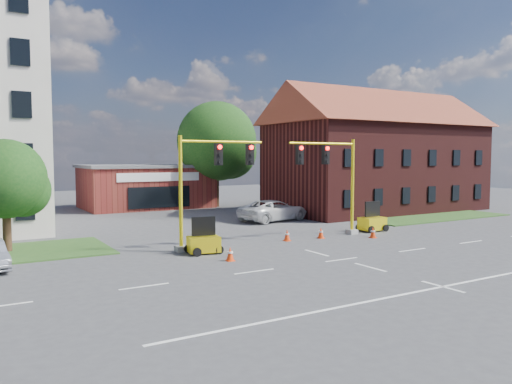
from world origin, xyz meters
TOP-DOWN VIEW (x-y plane):
  - ground at (0.00, 0.00)m, footprint 120.00×120.00m
  - grass_verge_ne at (18.00, 9.00)m, footprint 14.00×4.00m
  - lane_markings at (0.00, -3.00)m, footprint 60.00×36.00m
  - brick_shop at (0.00, 29.98)m, footprint 12.40×8.40m
  - townhouse_row at (18.00, 16.00)m, footprint 21.00×11.00m
  - tree_large at (6.91, 27.08)m, footprint 8.47×8.07m
  - tree_nw_front at (-13.79, 10.58)m, footprint 4.40×4.19m
  - signal_mast_west at (-4.36, 6.00)m, footprint 5.30×0.60m
  - signal_mast_east at (4.36, 6.00)m, footprint 5.30×0.60m
  - trailer_west at (-5.19, 4.91)m, footprint 1.80×1.37m
  - trailer_east at (8.07, 6.28)m, footprint 1.74×1.19m
  - cone_a at (-4.87, 2.54)m, footprint 0.40×0.40m
  - cone_b at (0.80, 5.94)m, footprint 0.40×0.40m
  - cone_c at (6.07, 4.13)m, footprint 0.40×0.40m
  - cone_d at (3.15, 5.65)m, footprint 0.40×0.40m
  - pickup_white at (5.26, 14.38)m, footprint 6.42×3.91m

SIDE VIEW (x-z plane):
  - ground at x=0.00m, z-range 0.00..0.00m
  - lane_markings at x=0.00m, z-range 0.00..0.01m
  - grass_verge_ne at x=18.00m, z-range 0.00..0.08m
  - cone_a at x=-4.87m, z-range -0.01..0.69m
  - cone_b at x=0.80m, z-range -0.01..0.69m
  - cone_c at x=6.07m, z-range -0.01..0.69m
  - cone_d at x=3.15m, z-range -0.01..0.69m
  - trailer_west at x=-5.19m, z-range -0.35..1.50m
  - trailer_east at x=8.07m, z-range -0.37..1.59m
  - pickup_white at x=5.26m, z-range 0.00..1.67m
  - brick_shop at x=0.00m, z-range 0.01..4.31m
  - tree_nw_front at x=-13.79m, z-range 0.74..6.75m
  - signal_mast_west at x=-4.36m, z-range 0.82..7.02m
  - signal_mast_east at x=4.36m, z-range 0.82..7.02m
  - townhouse_row at x=18.00m, z-range 0.18..11.68m
  - tree_large at x=6.91m, z-range 1.03..11.72m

